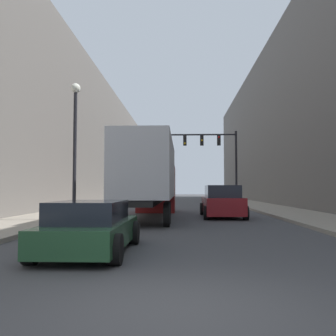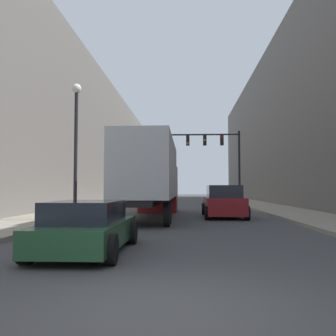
# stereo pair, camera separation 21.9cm
# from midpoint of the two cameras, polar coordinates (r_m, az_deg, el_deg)

# --- Properties ---
(ground_plane) EXTENTS (200.00, 200.00, 0.00)m
(ground_plane) POSITION_cam_midpoint_polar(r_m,az_deg,el_deg) (5.09, 0.02, -20.83)
(ground_plane) COLOR #424244
(sidewalk_right) EXTENTS (3.48, 80.00, 0.15)m
(sidewalk_right) POSITION_cam_midpoint_polar(r_m,az_deg,el_deg) (35.48, 12.80, -5.48)
(sidewalk_right) COLOR gray
(sidewalk_right) RESTS_ON ground
(sidewalk_left) EXTENTS (3.48, 80.00, 0.15)m
(sidewalk_left) POSITION_cam_midpoint_polar(r_m,az_deg,el_deg) (35.55, -9.06, -5.51)
(sidewalk_left) COLOR gray
(sidewalk_left) RESTS_ON ground
(building_right) EXTENTS (6.00, 80.00, 15.97)m
(building_right) POSITION_cam_midpoint_polar(r_m,az_deg,el_deg) (37.18, 19.90, 6.98)
(building_right) COLOR #66605B
(building_right) RESTS_ON ground
(building_left) EXTENTS (6.00, 80.00, 13.76)m
(building_left) POSITION_cam_midpoint_polar(r_m,az_deg,el_deg) (37.12, -16.20, 5.21)
(building_left) COLOR #66605B
(building_left) RESTS_ON ground
(semi_truck) EXTENTS (2.48, 12.41, 3.94)m
(semi_truck) POSITION_cam_midpoint_polar(r_m,az_deg,el_deg) (20.32, -3.00, -1.31)
(semi_truck) COLOR silver
(semi_truck) RESTS_ON ground
(sedan_car) EXTENTS (1.98, 4.24, 1.25)m
(sedan_car) POSITION_cam_midpoint_polar(r_m,az_deg,el_deg) (9.36, -12.38, -8.88)
(sedan_car) COLOR #234C2D
(sedan_car) RESTS_ON ground
(suv_car) EXTENTS (2.20, 4.87, 1.73)m
(suv_car) POSITION_cam_midpoint_polar(r_m,az_deg,el_deg) (20.56, 7.92, -5.18)
(suv_car) COLOR maroon
(suv_car) RESTS_ON ground
(traffic_signal_gantry) EXTENTS (6.08, 0.35, 6.61)m
(traffic_signal_gantry) POSITION_cam_midpoint_polar(r_m,az_deg,el_deg) (33.12, 7.43, 2.32)
(traffic_signal_gantry) COLOR black
(traffic_signal_gantry) RESTS_ON ground
(street_lamp) EXTENTS (0.44, 0.44, 6.39)m
(street_lamp) POSITION_cam_midpoint_polar(r_m,az_deg,el_deg) (17.70, -14.33, 5.34)
(street_lamp) COLOR black
(street_lamp) RESTS_ON ground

